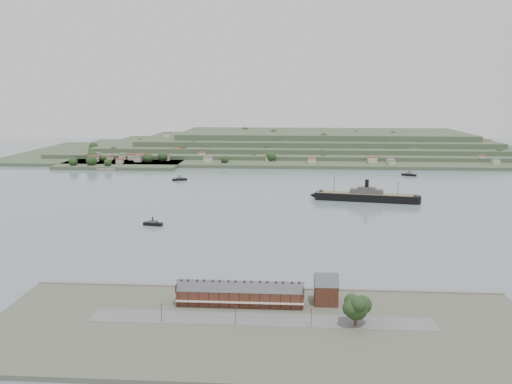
# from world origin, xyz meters

# --- Properties ---
(ground) EXTENTS (1400.00, 1400.00, 0.00)m
(ground) POSITION_xyz_m (0.00, 0.00, 0.00)
(ground) COLOR slate
(ground) RESTS_ON ground
(near_shore) EXTENTS (220.00, 80.00, 2.60)m
(near_shore) POSITION_xyz_m (0.00, -186.75, 1.01)
(near_shore) COLOR #4C5142
(near_shore) RESTS_ON ground
(terrace_row) EXTENTS (55.60, 9.80, 11.07)m
(terrace_row) POSITION_xyz_m (-10.00, -168.02, 6.84)
(terrace_row) COLOR #49281A
(terrace_row) RESTS_ON ground
(gabled_building) EXTENTS (10.40, 10.18, 14.09)m
(gabled_building) POSITION_xyz_m (27.50, -164.00, 8.19)
(gabled_building) COLOR #49281A
(gabled_building) RESTS_ON ground
(far_peninsula) EXTENTS (760.00, 309.00, 30.00)m
(far_peninsula) POSITION_xyz_m (27.91, 393.10, 11.88)
(far_peninsula) COLOR #384830
(far_peninsula) RESTS_ON ground
(steamship) EXTENTS (94.26, 25.02, 22.70)m
(steamship) POSITION_xyz_m (74.47, 55.04, 4.19)
(steamship) COLOR black
(steamship) RESTS_ON ground
(tugboat) EXTENTS (14.31, 6.08, 6.24)m
(tugboat) POSITION_xyz_m (-84.44, -34.98, 1.52)
(tugboat) COLOR black
(tugboat) RESTS_ON ground
(ferry_west) EXTENTS (16.07, 9.34, 5.82)m
(ferry_west) POSITION_xyz_m (-103.95, 144.86, 1.40)
(ferry_west) COLOR black
(ferry_west) RESTS_ON ground
(ferry_east) EXTENTS (16.44, 10.51, 6.00)m
(ferry_east) POSITION_xyz_m (146.66, 189.45, 1.45)
(ferry_east) COLOR black
(ferry_east) RESTS_ON ground
(fig_tree) EXTENTS (11.87, 10.28, 13.24)m
(fig_tree) POSITION_xyz_m (37.93, -185.37, 10.08)
(fig_tree) COLOR #44311F
(fig_tree) RESTS_ON ground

